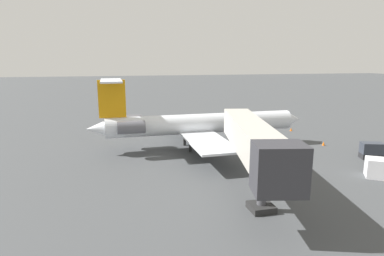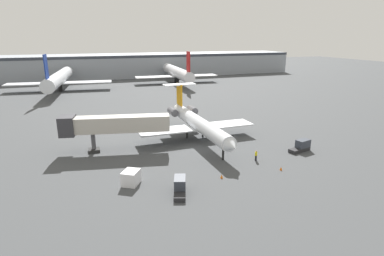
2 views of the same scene
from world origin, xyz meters
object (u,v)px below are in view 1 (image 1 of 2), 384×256
at_px(ground_crew_marshaller, 270,129).
at_px(traffic_cone_near, 291,129).
at_px(cargo_container_uld, 379,168).
at_px(traffic_cone_mid, 324,143).
at_px(jet_bridge, 255,143).
at_px(regional_jet, 195,123).
at_px(baggage_tug_lead, 375,152).
at_px(baggage_tug_trailing, 240,119).

xyz_separation_m(ground_crew_marshaller, traffic_cone_near, (1.52, -4.45, -0.58)).
bearing_deg(cargo_container_uld, traffic_cone_mid, -11.08).
xyz_separation_m(jet_bridge, ground_crew_marshaller, (20.86, -12.13, -3.74)).
height_order(jet_bridge, cargo_container_uld, jet_bridge).
relative_size(regional_jet, traffic_cone_near, 51.99).
height_order(regional_jet, cargo_container_uld, regional_jet).
relative_size(baggage_tug_lead, traffic_cone_near, 7.71).
xyz_separation_m(jet_bridge, traffic_cone_near, (22.38, -16.58, -4.32)).
bearing_deg(ground_crew_marshaller, traffic_cone_near, -71.14).
height_order(baggage_tug_trailing, cargo_container_uld, baggage_tug_trailing).
bearing_deg(traffic_cone_near, jet_bridge, 143.46).
xyz_separation_m(cargo_container_uld, traffic_cone_mid, (11.95, -2.34, -0.67)).
distance_m(jet_bridge, baggage_tug_lead, 19.62).
bearing_deg(cargo_container_uld, jet_bridge, 95.01).
xyz_separation_m(traffic_cone_near, traffic_cone_mid, (-9.22, 0.52, 0.00)).
xyz_separation_m(ground_crew_marshaller, baggage_tug_trailing, (9.50, 1.20, -0.02)).
bearing_deg(jet_bridge, regional_jet, 3.94).
bearing_deg(regional_jet, traffic_cone_near, -70.18).
bearing_deg(baggage_tug_trailing, regional_jet, 140.05).
xyz_separation_m(baggage_tug_trailing, traffic_cone_near, (-7.98, -5.66, -0.56)).
xyz_separation_m(ground_crew_marshaller, baggage_tug_lead, (-14.36, -5.99, -0.02)).
height_order(baggage_tug_lead, cargo_container_uld, baggage_tug_lead).
height_order(ground_crew_marshaller, cargo_container_uld, cargo_container_uld).
xyz_separation_m(baggage_tug_lead, baggage_tug_trailing, (23.86, 7.20, 0.00)).
bearing_deg(baggage_tug_trailing, jet_bridge, 160.21).
height_order(baggage_tug_trailing, traffic_cone_mid, baggage_tug_trailing).
xyz_separation_m(ground_crew_marshaller, cargo_container_uld, (-19.65, -1.59, 0.09)).
height_order(ground_crew_marshaller, baggage_tug_trailing, baggage_tug_trailing).
xyz_separation_m(jet_bridge, baggage_tug_lead, (6.50, -18.12, -3.76)).
bearing_deg(traffic_cone_mid, regional_jet, 80.58).
bearing_deg(cargo_container_uld, traffic_cone_near, -7.70).
bearing_deg(ground_crew_marshaller, traffic_cone_mid, -152.96).
bearing_deg(cargo_container_uld, baggage_tug_lead, -39.74).
bearing_deg(traffic_cone_near, regional_jet, 109.82).
distance_m(jet_bridge, baggage_tug_trailing, 32.48).
xyz_separation_m(jet_bridge, baggage_tug_trailing, (30.36, -10.93, -3.76)).
xyz_separation_m(baggage_tug_lead, traffic_cone_near, (15.88, 1.54, -0.56)).
bearing_deg(baggage_tug_trailing, baggage_tug_lead, -163.22).
relative_size(jet_bridge, traffic_cone_mid, 32.66).
bearing_deg(ground_crew_marshaller, regional_jet, 110.14).
bearing_deg(traffic_cone_mid, baggage_tug_lead, -162.80).
height_order(cargo_container_uld, traffic_cone_near, cargo_container_uld).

